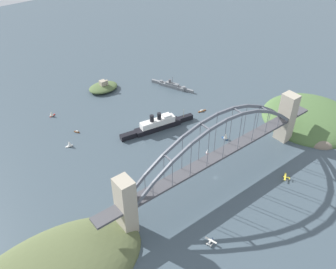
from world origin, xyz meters
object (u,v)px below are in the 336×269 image
(seaplane_second_in_formation, at_px, (210,242))
(small_boat_1, at_px, (69,144))
(small_boat_4, at_px, (208,151))
(naval_cruiser, at_px, (172,85))
(small_boat_0, at_px, (202,111))
(harbor_arch_bridge, at_px, (218,153))
(ocean_liner, at_px, (157,125))
(small_boat_5, at_px, (77,132))
(small_boat_2, at_px, (226,136))
(fort_island_mid_harbor, at_px, (103,87))
(small_boat_3, at_px, (51,114))
(seaplane_taxiing_near_bridge, at_px, (286,178))

(seaplane_second_in_formation, xyz_separation_m, small_boat_1, (-34.95, 195.34, 1.61))
(small_boat_4, bearing_deg, naval_cruiser, 66.27)
(naval_cruiser, bearing_deg, small_boat_0, -96.95)
(harbor_arch_bridge, height_order, ocean_liner, harbor_arch_bridge)
(small_boat_5, bearing_deg, ocean_liner, -34.02)
(harbor_arch_bridge, relative_size, small_boat_2, 30.01)
(small_boat_4, xyz_separation_m, small_boat_5, (-95.83, 125.98, -2.64))
(small_boat_1, height_order, small_boat_5, small_boat_1)
(small_boat_0, relative_size, small_boat_5, 1.81)
(harbor_arch_bridge, bearing_deg, fort_island_mid_harbor, 90.04)
(ocean_liner, distance_m, seaplane_second_in_formation, 172.87)
(small_boat_0, bearing_deg, small_boat_3, 145.16)
(ocean_liner, bearing_deg, small_boat_3, 130.18)
(naval_cruiser, distance_m, small_boat_1, 179.88)
(small_boat_3, xyz_separation_m, small_boat_5, (9.07, -51.58, -2.74))
(seaplane_second_in_formation, relative_size, small_boat_4, 1.42)
(ocean_liner, height_order, small_boat_5, ocean_liner)
(seaplane_taxiing_near_bridge, distance_m, small_boat_2, 85.39)
(fort_island_mid_harbor, xyz_separation_m, seaplane_second_in_formation, (-60.36, -284.16, -2.29))
(small_boat_1, xyz_separation_m, small_boat_4, (114.46, -106.61, -0.26))
(fort_island_mid_harbor, height_order, small_boat_5, fort_island_mid_harbor)
(ocean_liner, bearing_deg, seaplane_taxiing_near_bridge, -71.35)
(small_boat_5, bearing_deg, small_boat_0, -21.41)
(small_boat_1, bearing_deg, seaplane_second_in_formation, -79.86)
(harbor_arch_bridge, bearing_deg, seaplane_taxiing_near_bridge, -40.30)
(ocean_liner, xyz_separation_m, small_boat_0, (68.73, -4.27, -5.62))
(seaplane_second_in_formation, relative_size, small_boat_3, 1.31)
(small_boat_4, bearing_deg, seaplane_taxiing_near_bridge, -65.92)
(small_boat_3, bearing_deg, harbor_arch_bridge, -67.78)
(fort_island_mid_harbor, bearing_deg, naval_cruiser, -33.73)
(naval_cruiser, height_order, seaplane_taxiing_near_bridge, naval_cruiser)
(small_boat_0, distance_m, small_boat_1, 172.06)
(fort_island_mid_harbor, bearing_deg, small_boat_4, -84.40)
(seaplane_taxiing_near_bridge, distance_m, small_boat_4, 86.28)
(naval_cruiser, bearing_deg, harbor_arch_bridge, -114.97)
(harbor_arch_bridge, relative_size, small_boat_1, 32.44)
(ocean_liner, distance_m, small_boat_2, 82.49)
(small_boat_2, bearing_deg, small_boat_1, 146.17)
(naval_cruiser, height_order, small_boat_2, naval_cruiser)
(seaplane_second_in_formation, distance_m, small_boat_0, 204.98)
(fort_island_mid_harbor, height_order, small_boat_3, fort_island_mid_harbor)
(fort_island_mid_harbor, bearing_deg, small_boat_2, -74.06)
(naval_cruiser, bearing_deg, small_boat_1, -168.91)
(seaplane_second_in_formation, bearing_deg, small_boat_4, 48.13)
(naval_cruiser, distance_m, small_boat_3, 170.88)
(harbor_arch_bridge, xyz_separation_m, seaplane_taxiing_near_bridge, (54.18, -45.95, -29.80))
(small_boat_0, xyz_separation_m, small_boat_5, (-148.93, 58.40, 0.04))
(harbor_arch_bridge, relative_size, small_boat_5, 42.84)
(small_boat_5, bearing_deg, seaplane_second_in_formation, -85.65)
(fort_island_mid_harbor, height_order, small_boat_2, fort_island_mid_harbor)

